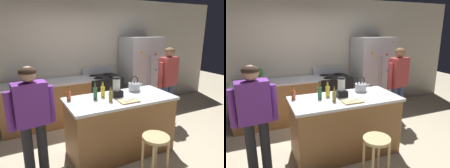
{
  "view_description": "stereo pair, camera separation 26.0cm",
  "coord_description": "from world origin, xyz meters",
  "views": [
    {
      "loc": [
        -1.51,
        -2.73,
        2.0
      ],
      "look_at": [
        0.0,
        0.3,
        1.1
      ],
      "focal_mm": 33.22,
      "sensor_mm": 36.0,
      "label": 1
    },
    {
      "loc": [
        -1.27,
        -2.84,
        2.0
      ],
      "look_at": [
        0.0,
        0.3,
        1.1
      ],
      "focal_mm": 33.22,
      "sensor_mm": 36.0,
      "label": 2
    }
  ],
  "objects": [
    {
      "name": "stove_range",
      "position": [
        0.36,
        1.52,
        0.49
      ],
      "size": [
        0.76,
        0.65,
        1.13
      ],
      "color": "black",
      "rests_on": "ground_plane"
    },
    {
      "name": "tea_kettle",
      "position": [
        0.39,
        0.21,
        1.03
      ],
      "size": [
        0.28,
        0.2,
        0.27
      ],
      "color": "#B7BABF",
      "rests_on": "kitchen_island"
    },
    {
      "name": "bottle_soda",
      "position": [
        -0.24,
        0.15,
        1.05
      ],
      "size": [
        0.07,
        0.07,
        0.26
      ],
      "color": "yellow",
      "rests_on": "kitchen_island"
    },
    {
      "name": "person_by_island_left",
      "position": [
        -1.34,
        -0.13,
        0.96
      ],
      "size": [
        0.6,
        0.26,
        1.58
      ],
      "color": "#26262B",
      "rests_on": "ground_plane"
    },
    {
      "name": "kitchen_island",
      "position": [
        0.0,
        0.0,
        0.48
      ],
      "size": [
        1.73,
        0.82,
        0.95
      ],
      "color": "#9E6B3D",
      "rests_on": "ground_plane"
    },
    {
      "name": "back_wall",
      "position": [
        0.0,
        1.95,
        1.35
      ],
      "size": [
        8.0,
        0.1,
        2.7
      ],
      "primitive_type": "cube",
      "color": "beige",
      "rests_on": "ground_plane"
    },
    {
      "name": "cutting_board",
      "position": [
        0.02,
        -0.23,
        0.96
      ],
      "size": [
        0.3,
        0.2,
        0.02
      ],
      "primitive_type": "cube",
      "color": "tan",
      "rests_on": "kitchen_island"
    },
    {
      "name": "bottle_vinegar",
      "position": [
        -0.22,
        -0.1,
        1.04
      ],
      "size": [
        0.06,
        0.06,
        0.24
      ],
      "color": "olive",
      "rests_on": "kitchen_island"
    },
    {
      "name": "ground_plane",
      "position": [
        0.0,
        0.0,
        0.0
      ],
      "size": [
        14.0,
        14.0,
        0.0
      ],
      "primitive_type": "plane",
      "color": "beige"
    },
    {
      "name": "person_by_sink_right",
      "position": [
        1.44,
        0.55,
        1.0
      ],
      "size": [
        0.6,
        0.3,
        1.64
      ],
      "color": "#384C7A",
      "rests_on": "ground_plane"
    },
    {
      "name": "potted_plant",
      "position": [
        -1.23,
        1.55,
        1.13
      ],
      "size": [
        0.2,
        0.2,
        0.3
      ],
      "color": "silver",
      "rests_on": "back_counter_run"
    },
    {
      "name": "refrigerator",
      "position": [
        1.4,
        1.5,
        0.91
      ],
      "size": [
        0.9,
        0.73,
        1.82
      ],
      "color": "#B7BABF",
      "rests_on": "ground_plane"
    },
    {
      "name": "bar_stool",
      "position": [
        0.09,
        -0.8,
        0.5
      ],
      "size": [
        0.36,
        0.36,
        0.64
      ],
      "color": "tan",
      "rests_on": "ground_plane"
    },
    {
      "name": "bottle_olive_oil",
      "position": [
        -0.39,
        0.1,
        1.05
      ],
      "size": [
        0.07,
        0.07,
        0.28
      ],
      "color": "#2D6638",
      "rests_on": "kitchen_island"
    },
    {
      "name": "bottle_cooking_sauce",
      "position": [
        -0.77,
        0.22,
        1.03
      ],
      "size": [
        0.06,
        0.06,
        0.22
      ],
      "color": "#B24C26",
      "rests_on": "kitchen_island"
    },
    {
      "name": "blender_appliance",
      "position": [
        -0.03,
        0.08,
        1.09
      ],
      "size": [
        0.17,
        0.17,
        0.32
      ],
      "color": "black",
      "rests_on": "kitchen_island"
    },
    {
      "name": "back_counter_run",
      "position": [
        -0.8,
        1.55,
        0.48
      ],
      "size": [
        2.0,
        0.64,
        0.95
      ],
      "color": "#9E6B3D",
      "rests_on": "ground_plane"
    },
    {
      "name": "chef_knife",
      "position": [
        0.04,
        -0.23,
        0.98
      ],
      "size": [
        0.21,
        0.12,
        0.01
      ],
      "primitive_type": "cube",
      "rotation": [
        0.0,
        0.0,
        0.43
      ],
      "color": "#B7BABF",
      "rests_on": "cutting_board"
    }
  ]
}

